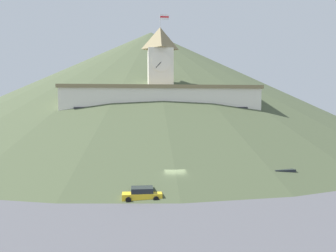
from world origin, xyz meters
TOP-DOWN VIEW (x-y plane):
  - ground_plane at (0.00, 0.00)m, footprint 160.00×160.00m
  - civic_building at (0.00, 22.66)m, footprint 34.91×12.20m
  - banner_fence at (0.00, 12.97)m, footprint 29.35×0.12m
  - hillside_backdrop at (0.00, 59.70)m, footprint 130.38×130.38m
  - street_lamp_left at (-12.67, 13.65)m, footprint 1.26×0.36m
  - street_lamp_far_left at (0.29, 13.65)m, footprint 1.26×0.36m
  - street_lamp_center at (12.90, 13.65)m, footprint 1.26×0.36m
  - car_blue_van at (13.71, 1.01)m, footprint 5.30×2.85m
  - car_gray_pickup at (-10.77, 7.45)m, footprint 5.47×2.79m
  - car_yellow_coupe at (-3.92, -3.74)m, footprint 4.20×2.13m
  - car_white_taxi at (-3.41, 5.99)m, footprint 4.55×2.22m
  - car_red_sedan at (9.33, 9.71)m, footprint 4.51×2.37m
  - pedestrian at (-2.59, 11.66)m, footprint 0.54×0.54m

SIDE VIEW (x-z plane):
  - ground_plane at x=0.00m, z-range 0.00..0.00m
  - car_yellow_coupe at x=-3.92m, z-range -0.05..1.30m
  - car_red_sedan at x=9.33m, z-range -0.05..1.40m
  - car_white_taxi at x=-3.41m, z-range -0.06..1.44m
  - car_gray_pickup at x=-10.77m, z-range -0.07..1.68m
  - car_blue_van at x=13.71m, z-range -0.09..2.01m
  - pedestrian at x=-2.59m, z-range 0.08..1.85m
  - banner_fence at x=0.00m, z-range 0.00..2.67m
  - street_lamp_center at x=12.90m, z-range 1.05..5.47m
  - street_lamp_far_left at x=0.29m, z-range 1.15..6.28m
  - street_lamp_left at x=-12.67m, z-range 1.16..6.31m
  - civic_building at x=0.00m, z-range -6.08..20.72m
  - hillside_backdrop at x=0.00m, z-range 0.00..31.54m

